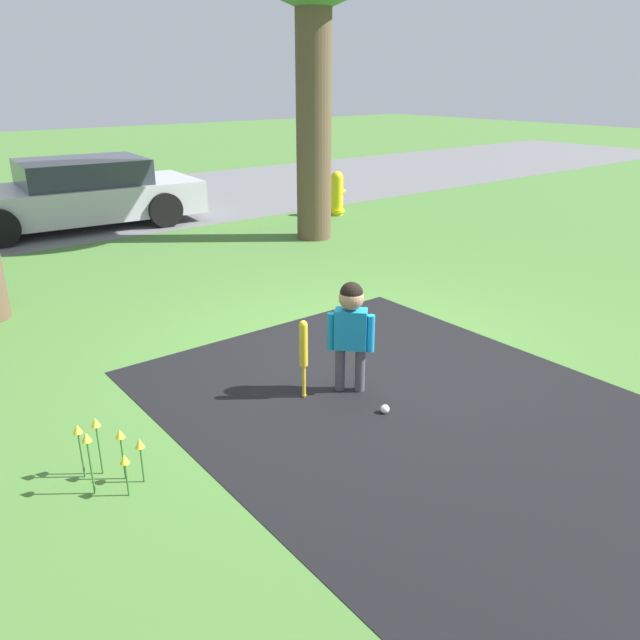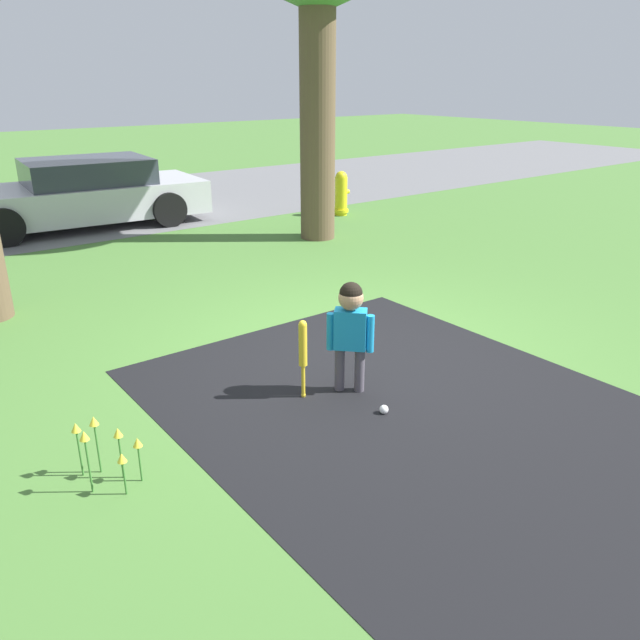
% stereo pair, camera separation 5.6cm
% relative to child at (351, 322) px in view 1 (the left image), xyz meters
% --- Properties ---
extents(ground_plane, '(60.00, 60.00, 0.00)m').
position_rel_child_xyz_m(ground_plane, '(0.55, 0.57, -0.61)').
color(ground_plane, '#477533').
extents(driveway_strip, '(3.31, 7.00, 0.01)m').
position_rel_child_xyz_m(driveway_strip, '(0.16, -1.93, -0.61)').
color(driveway_strip, black).
rests_on(driveway_strip, ground).
extents(street_strip, '(40.00, 6.00, 0.01)m').
position_rel_child_xyz_m(street_strip, '(0.55, 9.25, -0.61)').
color(street_strip, slate).
rests_on(street_strip, ground).
extents(child, '(0.29, 0.29, 0.94)m').
position_rel_child_xyz_m(child, '(0.00, 0.00, 0.00)').
color(child, '#4C4751').
rests_on(child, ground).
extents(baseball_bat, '(0.07, 0.07, 0.67)m').
position_rel_child_xyz_m(baseball_bat, '(-0.37, 0.13, -0.18)').
color(baseball_bat, yellow).
rests_on(baseball_bat, ground).
extents(sports_ball, '(0.07, 0.07, 0.07)m').
position_rel_child_xyz_m(sports_ball, '(-0.03, -0.46, -0.58)').
color(sports_ball, white).
rests_on(sports_ball, ground).
extents(fire_hydrant, '(0.32, 0.29, 0.82)m').
position_rel_child_xyz_m(fire_hydrant, '(4.43, 5.56, -0.21)').
color(fire_hydrant, yellow).
rests_on(fire_hydrant, ground).
extents(parked_car, '(4.34, 2.23, 1.14)m').
position_rel_child_xyz_m(parked_car, '(0.28, 7.60, -0.06)').
color(parked_car, '#B7B7BC').
rests_on(parked_car, ground).
extents(flower_bed, '(0.35, 0.42, 0.44)m').
position_rel_child_xyz_m(flower_bed, '(-2.03, -0.04, -0.30)').
color(flower_bed, '#38702D').
rests_on(flower_bed, ground).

